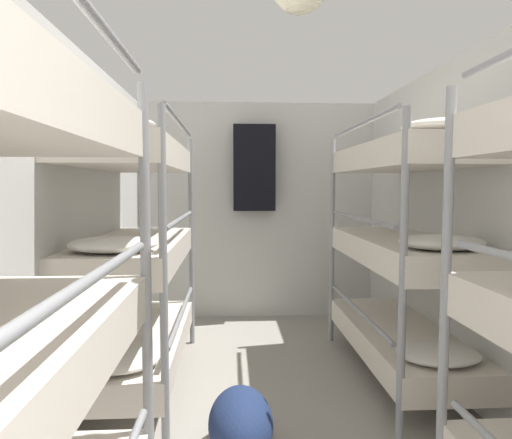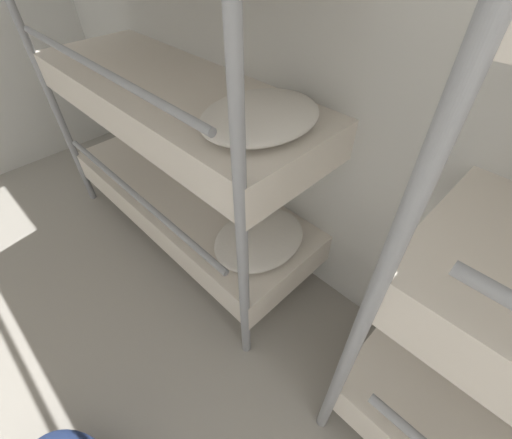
# 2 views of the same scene
# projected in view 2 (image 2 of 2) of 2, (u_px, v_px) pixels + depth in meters

# --- Properties ---
(wall_right) EXTENTS (0.06, 5.44, 2.32)m
(wall_right) POSITION_uv_depth(u_px,v_px,m) (391.00, 100.00, 1.25)
(wall_right) COLOR silver
(wall_right) RESTS_ON ground_plane
(bunk_stack_right_far) EXTENTS (0.65, 1.76, 1.89)m
(bunk_stack_right_far) POSITION_uv_depth(u_px,v_px,m) (173.00, 99.00, 1.67)
(bunk_stack_right_far) COLOR gray
(bunk_stack_right_far) RESTS_ON ground_plane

